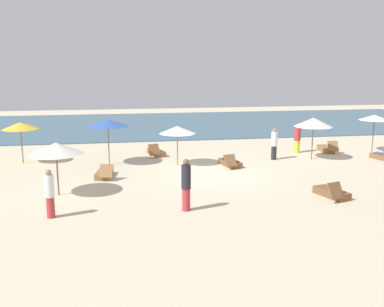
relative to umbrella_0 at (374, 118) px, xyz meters
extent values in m
plane|color=beige|center=(-10.07, -3.59, -2.00)|extent=(60.00, 60.00, 0.00)
cube|color=#3D6075|center=(-10.07, 13.41, -1.97)|extent=(48.00, 16.00, 0.06)
cylinder|color=brown|center=(0.00, 0.00, -0.95)|extent=(0.05, 0.05, 2.11)
cone|color=silver|center=(0.00, 0.00, 0.01)|extent=(1.74, 1.74, 0.30)
cylinder|color=olive|center=(-11.58, -1.54, -1.02)|extent=(0.05, 0.05, 1.95)
cone|color=silver|center=(-11.58, -1.54, -0.19)|extent=(1.81, 1.81, 0.37)
cylinder|color=brown|center=(-19.37, 0.31, -0.96)|extent=(0.06, 0.06, 2.07)
cone|color=gold|center=(-19.37, 0.31, -0.06)|extent=(1.82, 1.82, 0.36)
cylinder|color=brown|center=(-4.29, -1.28, -0.91)|extent=(0.06, 0.06, 2.18)
cone|color=white|center=(-4.29, -1.28, 0.00)|extent=(2.00, 2.00, 0.48)
cylinder|color=brown|center=(-16.87, -5.83, -0.98)|extent=(0.06, 0.06, 2.04)
cone|color=silver|center=(-16.87, -5.83, -0.14)|extent=(2.08, 2.08, 0.45)
cylinder|color=olive|center=(-14.98, -0.76, -0.88)|extent=(0.06, 0.06, 2.25)
cone|color=#3359B2|center=(-14.98, -0.76, 0.13)|extent=(2.09, 2.09, 0.33)
cube|color=brown|center=(-6.40, -7.80, -1.86)|extent=(1.00, 1.61, 0.28)
cube|color=brown|center=(-6.60, -8.47, -1.56)|extent=(0.66, 0.53, 0.60)
cube|color=brown|center=(-8.99, -2.08, -1.86)|extent=(0.94, 1.60, 0.28)
cube|color=brown|center=(-9.15, -2.76, -1.57)|extent=(0.66, 0.58, 0.56)
cube|color=#26262D|center=(-8.99, -2.08, -1.70)|extent=(0.74, 1.14, 0.03)
cube|color=olive|center=(-15.18, -3.24, -1.86)|extent=(0.84, 1.58, 0.28)
cube|color=olive|center=(-15.06, -3.93, -1.57)|extent=(0.64, 0.55, 0.55)
cube|color=brown|center=(-12.41, 1.16, -1.86)|extent=(0.98, 1.61, 0.28)
cube|color=brown|center=(-12.59, 0.49, -1.56)|extent=(0.64, 0.49, 0.61)
cube|color=olive|center=(-2.59, 0.56, -1.86)|extent=(0.80, 1.57, 0.28)
cube|color=olive|center=(-2.49, -0.13, -1.56)|extent=(0.62, 0.49, 0.58)
cube|color=brown|center=(-0.54, -2.10, -1.86)|extent=(1.01, 1.61, 0.28)
cylinder|color=#26262D|center=(-6.32, -1.01, -1.63)|extent=(0.36, 0.36, 0.73)
cylinder|color=white|center=(-6.32, -1.01, -0.88)|extent=(0.43, 0.43, 0.76)
sphere|color=#A37556|center=(-6.32, -1.01, -0.41)|extent=(0.21, 0.21, 0.21)
cylinder|color=#BF3338|center=(-16.80, -8.47, -1.64)|extent=(0.34, 0.34, 0.72)
cylinder|color=white|center=(-16.80, -8.47, -0.91)|extent=(0.40, 0.40, 0.75)
sphere|color=#A37556|center=(-16.80, -8.47, -0.44)|extent=(0.20, 0.20, 0.20)
cylinder|color=#BF3338|center=(-12.22, -8.50, -1.60)|extent=(0.28, 0.28, 0.80)
cylinder|color=#26262D|center=(-12.22, -8.50, -0.78)|extent=(0.33, 0.33, 0.84)
sphere|color=brown|center=(-12.22, -8.50, -0.26)|extent=(0.23, 0.23, 0.23)
cylinder|color=yellow|center=(-4.38, 0.54, -1.64)|extent=(0.42, 0.42, 0.72)
cylinder|color=#BF3338|center=(-4.38, 0.54, -0.91)|extent=(0.50, 0.50, 0.75)
sphere|color=#A37556|center=(-4.38, 0.54, -0.44)|extent=(0.20, 0.20, 0.20)
camera|label=1|loc=(-14.51, -23.33, 3.14)|focal=41.86mm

